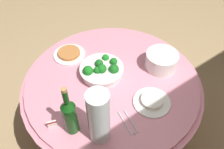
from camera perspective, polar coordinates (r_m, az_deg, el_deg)
name	(u,v)px	position (r m, az deg, el deg)	size (l,w,h in m)	color
ground_plane	(112,137)	(2.13, 0.00, -14.56)	(6.00, 6.00, 0.00)	tan
buffet_table	(112,112)	(1.81, 0.00, -8.94)	(1.16, 1.16, 0.74)	maroon
broccoli_bowl	(102,70)	(1.52, -2.45, 1.05)	(0.28, 0.28, 0.11)	white
plate_stack	(161,61)	(1.60, 11.69, 3.29)	(0.21, 0.21, 0.11)	white
wine_bottle	(70,115)	(1.23, -10.05, -9.54)	(0.07, 0.07, 0.34)	#134914
decorative_fruit_vase	(99,118)	(1.16, -3.14, -10.41)	(0.11, 0.11, 0.34)	silver
serving_tongs	(128,123)	(1.33, 3.88, -11.44)	(0.07, 0.17, 0.01)	silver
food_plate_peanuts	(69,54)	(1.70, -10.17, 4.89)	(0.22, 0.22, 0.03)	white
food_plate_rice	(152,101)	(1.42, 9.47, -6.33)	(0.22, 0.22, 0.04)	white
label_placard_front	(52,124)	(1.33, -14.11, -11.33)	(0.05, 0.02, 0.05)	white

